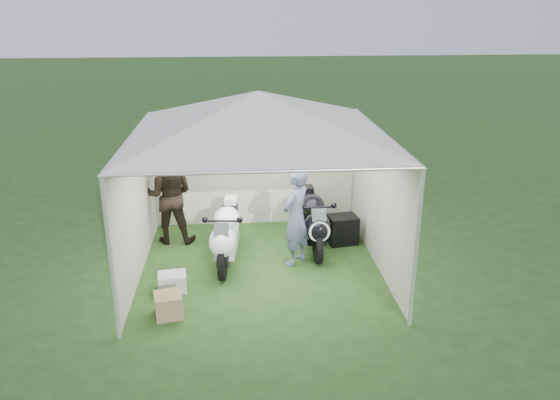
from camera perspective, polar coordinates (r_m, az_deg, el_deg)
The scene contains 10 objects.
ground at distance 9.47m, azimuth -2.04°, elevation -6.91°, with size 80.00×80.00×0.00m, color #213D17.
canopy_tent at distance 8.66m, azimuth -2.27°, elevation 8.61°, with size 5.66×5.66×3.00m.
motorcycle_white at distance 9.39m, azimuth -5.65°, elevation -3.52°, with size 0.57×2.01×0.99m.
motorcycle_black at distance 9.92m, azimuth 3.52°, elevation -2.10°, with size 0.46×2.03×1.00m.
paddock_stand at distance 10.92m, azimuth 2.80°, elevation -2.28°, with size 0.40×0.25×0.30m, color #1F3CAA.
person_dark_jacket at distance 10.29m, azimuth -11.48°, elevation 0.52°, with size 0.90×0.70×1.85m, color black.
person_blue_jacket at distance 9.24m, azimuth 1.66°, elevation -1.78°, with size 0.62×0.41×1.71m, color slate.
equipment_box at distance 10.31m, azimuth 6.51°, elevation -3.07°, with size 0.53×0.43×0.53m, color black.
crate_0 at distance 8.81m, azimuth -11.18°, elevation -8.42°, with size 0.43×0.34×0.29m, color silver.
crate_1 at distance 8.15m, azimuth -11.57°, elevation -10.71°, with size 0.38×0.38×0.34m, color #90734D.
Camera 1 is at (-0.35, -8.45, 4.25)m, focal length 35.00 mm.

